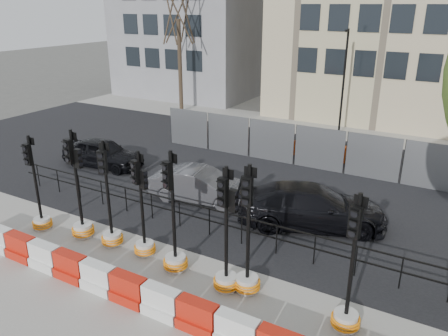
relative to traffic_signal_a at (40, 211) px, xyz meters
The scene contains 21 objects.
ground 5.43m from the traffic_signal_a, 13.26° to the left, with size 120.00×120.00×0.00m, color #51514C.
sidewalk_near 5.58m from the traffic_signal_a, 18.59° to the right, with size 40.00×6.00×0.02m, color gray.
road 9.79m from the traffic_signal_a, 57.51° to the left, with size 40.00×14.00×0.03m, color black.
sidewalk_far 18.03m from the traffic_signal_a, 73.08° to the left, with size 40.00×4.00×0.02m, color gray.
building_grey 25.61m from the traffic_signal_a, 110.66° to the left, with size 11.00×9.06×14.00m.
kerb_railing 5.78m from the traffic_signal_a, 24.91° to the left, with size 18.00×0.04×1.00m.
heras_fencing 11.94m from the traffic_signal_a, 66.52° to the left, with size 14.33×1.72×2.00m.
lamp_post_far 17.39m from the traffic_signal_a, 70.49° to the left, with size 0.12×0.56×6.00m.
tree_bare_far 18.68m from the traffic_signal_a, 108.98° to the left, with size 2.00×2.00×9.00m.
barrier_row 5.48m from the traffic_signal_a, 16.60° to the right, with size 13.60×0.50×0.80m.
traffic_signal_a is the anchor object (origin of this frame).
traffic_signal_b 1.67m from the traffic_signal_a, 10.80° to the left, with size 0.73×0.73×3.69m.
traffic_signal_c 2.87m from the traffic_signal_a, ahead, with size 0.69×0.69×3.50m.
traffic_signal_d 4.15m from the traffic_signal_a, ahead, with size 0.66×0.66×3.37m.
traffic_signal_e 5.42m from the traffic_signal_a, ahead, with size 0.72×0.72×3.66m.
traffic_signal_f 7.17m from the traffic_signal_a, ahead, with size 0.70×0.70×3.57m.
traffic_signal_g 7.69m from the traffic_signal_a, ahead, with size 0.72×0.72×3.64m.
traffic_signal_h 10.37m from the traffic_signal_a, ahead, with size 0.69×0.69×3.53m.
car_a 6.15m from the traffic_signal_a, 114.44° to the left, with size 4.09×1.93×1.35m, color black.
car_b 5.81m from the traffic_signal_a, 52.35° to the left, with size 4.15×1.95×1.32m, color #454549.
car_c 9.27m from the traffic_signal_a, 30.96° to the left, with size 5.46×3.77×1.47m, color black.
Camera 1 is at (6.74, -9.77, 7.28)m, focal length 35.00 mm.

